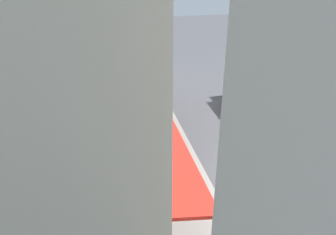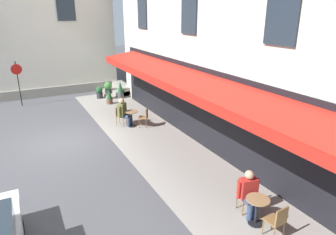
# 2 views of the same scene
# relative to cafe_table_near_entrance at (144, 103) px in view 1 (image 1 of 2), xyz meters

# --- Properties ---
(ground_plane) EXTENTS (70.00, 70.00, 0.00)m
(ground_plane) POSITION_rel_cafe_table_near_entrance_xyz_m (7.64, 3.47, -0.49)
(ground_plane) COLOR #4C4C51
(sidewalk_cafe_terrace) EXTENTS (20.50, 3.20, 0.01)m
(sidewalk_cafe_terrace) POSITION_rel_cafe_table_near_entrance_xyz_m (4.39, 0.07, -0.49)
(sidewalk_cafe_terrace) COLOR gray
(sidewalk_cafe_terrace) RESTS_ON ground_plane
(cafe_table_near_entrance) EXTENTS (0.60, 0.60, 0.75)m
(cafe_table_near_entrance) POSITION_rel_cafe_table_near_entrance_xyz_m (0.00, 0.00, 0.00)
(cafe_table_near_entrance) COLOR black
(cafe_table_near_entrance) RESTS_ON ground_plane
(cafe_chair_wicker_kerbside) EXTENTS (0.42, 0.42, 0.91)m
(cafe_chair_wicker_kerbside) POSITION_rel_cafe_table_near_entrance_xyz_m (-0.63, -0.04, 0.06)
(cafe_chair_wicker_kerbside) COLOR olive
(cafe_chair_wicker_kerbside) RESTS_ON ground_plane
(cafe_chair_wicker_near_door) EXTENTS (0.47, 0.47, 0.91)m
(cafe_chair_wicker_near_door) POSITION_rel_cafe_table_near_entrance_xyz_m (0.62, -0.12, 0.06)
(cafe_chair_wicker_near_door) COLOR olive
(cafe_chair_wicker_near_door) RESTS_ON ground_plane
(cafe_table_mid_terrace) EXTENTS (0.60, 0.60, 0.75)m
(cafe_table_mid_terrace) POSITION_rel_cafe_table_near_entrance_xyz_m (8.06, 0.29, 0.00)
(cafe_table_mid_terrace) COLOR black
(cafe_table_mid_terrace) RESTS_ON ground_plane
(cafe_chair_wicker_corner_right) EXTENTS (0.57, 0.57, 0.91)m
(cafe_chair_wicker_corner_right) POSITION_rel_cafe_table_near_entrance_xyz_m (8.49, 0.75, 0.06)
(cafe_chair_wicker_corner_right) COLOR olive
(cafe_chair_wicker_corner_right) RESTS_ON ground_plane
(cafe_chair_wicker_corner_left) EXTENTS (0.56, 0.56, 0.91)m
(cafe_chair_wicker_corner_left) POSITION_rel_cafe_table_near_entrance_xyz_m (7.70, -0.23, 0.06)
(cafe_chair_wicker_corner_left) COLOR olive
(cafe_chair_wicker_corner_left) RESTS_ON ground_plane
(seated_patron_in_red) EXTENTS (0.59, 0.64, 1.29)m
(seated_patron_in_red) POSITION_rel_cafe_table_near_entrance_xyz_m (0.41, -0.08, 0.20)
(seated_patron_in_red) COLOR navy
(seated_patron_in_red) RESTS_ON ground_plane
(seated_companion_in_olive) EXTENTS (0.68, 0.68, 1.37)m
(seated_companion_in_olive) POSITION_rel_cafe_table_near_entrance_xyz_m (8.35, 0.59, 0.23)
(seated_companion_in_olive) COLOR navy
(seated_companion_in_olive) RESTS_ON ground_plane
(parked_car_white) EXTENTS (4.32, 1.85, 1.33)m
(parked_car_white) POSITION_rel_cafe_table_near_entrance_xyz_m (0.94, 6.27, 0.22)
(parked_car_white) COLOR silver
(parked_car_white) RESTS_ON ground_plane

